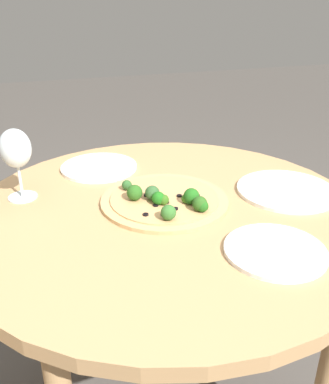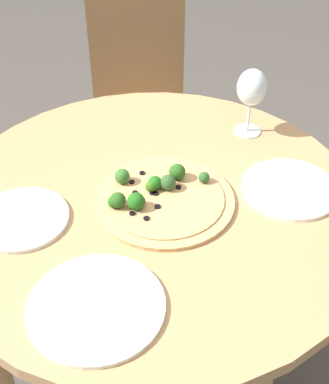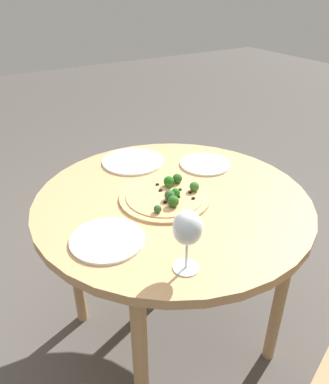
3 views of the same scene
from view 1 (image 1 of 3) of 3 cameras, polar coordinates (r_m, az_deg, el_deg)
The scene contains 6 objects.
dining_table at distance 1.14m, azimuth 0.25°, elevation -5.80°, with size 1.03×1.03×0.78m.
pizza at distance 1.12m, azimuth 0.12°, elevation -1.03°, with size 0.34×0.34×0.06m.
wine_glass at distance 1.17m, azimuth -19.26°, elevation 5.28°, with size 0.08×0.08×0.19m.
plate_near at distance 0.95m, azimuth 14.54°, elevation -7.59°, with size 0.22×0.22×0.01m.
plate_far at distance 1.36m, azimuth -8.73°, elevation 3.30°, with size 0.24×0.24×0.01m.
plate_side at distance 1.23m, azimuth 15.92°, elevation 0.23°, with size 0.27×0.27×0.01m.
Camera 1 is at (0.31, 0.93, 1.29)m, focal length 40.00 mm.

